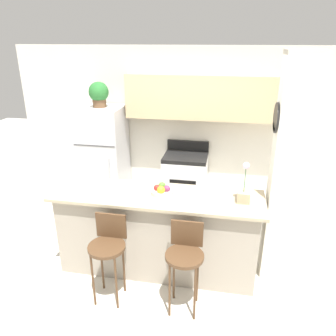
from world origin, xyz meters
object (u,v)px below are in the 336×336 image
refrigerator (104,156)px  fruit_bowl (162,190)px  bar_stool_left (108,246)px  potted_plant_on_fridge (99,94)px  orchid_vase (244,192)px  stove_range (185,181)px  bar_stool_right (185,255)px

refrigerator → fruit_bowl: refrigerator is taller
bar_stool_left → potted_plant_on_fridge: 2.60m
bar_stool_left → orchid_vase: (1.35, 0.53, 0.48)m
stove_range → bar_stool_left: (-0.51, -2.20, 0.18)m
refrigerator → bar_stool_left: (0.85, -2.14, -0.18)m
refrigerator → bar_stool_right: bearing=-52.2°
bar_stool_right → potted_plant_on_fridge: size_ratio=2.46×
potted_plant_on_fridge → bar_stool_left: bearing=-68.2°
refrigerator → bar_stool_left: refrigerator is taller
potted_plant_on_fridge → fruit_bowl: 2.20m
bar_stool_right → potted_plant_on_fridge: (-1.66, 2.14, 1.21)m
refrigerator → fruit_bowl: 2.07m
potted_plant_on_fridge → fruit_bowl: bearing=-50.3°
bar_stool_left → refrigerator: bearing=111.8°
bar_stool_right → fruit_bowl: bearing=121.8°
fruit_bowl → orchid_vase: bearing=-1.4°
stove_range → orchid_vase: bearing=-63.2°
stove_range → refrigerator: bearing=-177.4°
bar_stool_right → potted_plant_on_fridge: bearing=127.8°
bar_stool_right → orchid_vase: (0.54, 0.53, 0.48)m
bar_stool_left → orchid_vase: 1.53m
stove_range → bar_stool_right: stove_range is taller
bar_stool_left → bar_stool_right: 0.80m
bar_stool_left → bar_stool_right: bearing=0.0°
refrigerator → bar_stool_right: refrigerator is taller
bar_stool_right → orchid_vase: size_ratio=2.11×
stove_range → bar_stool_left: size_ratio=1.12×
orchid_vase → fruit_bowl: orchid_vase is taller
bar_stool_left → fruit_bowl: 0.83m
refrigerator → stove_range: (1.36, 0.06, -0.36)m
refrigerator → potted_plant_on_fridge: (-0.00, 0.00, 1.03)m
bar_stool_right → stove_range: bearing=97.7°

